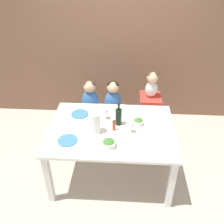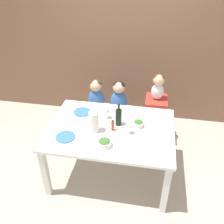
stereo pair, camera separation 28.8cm
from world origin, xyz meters
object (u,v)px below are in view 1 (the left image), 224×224
at_px(person_child_center, 113,96).
at_px(wine_bottle, 119,116).
at_px(salad_bowl_small, 138,122).
at_px(chair_far_center, 113,115).
at_px(chair_far_left, 91,115).
at_px(chair_right_highchair, 150,106).
at_px(dinner_plate_back_left, 80,114).
at_px(salad_bowl_large, 109,143).
at_px(person_child_left, 90,96).
at_px(paper_towel_roll, 95,123).
at_px(person_baby_right, 152,83).
at_px(wine_glass_far, 105,111).
at_px(wine_glass_near, 131,125).
at_px(dinner_plate_front_left, 68,140).

bearing_deg(person_child_center, wine_bottle, -81.49).
height_order(wine_bottle, salad_bowl_small, wine_bottle).
bearing_deg(chair_far_center, salad_bowl_small, -64.02).
bearing_deg(chair_far_left, chair_right_highchair, -0.00).
xyz_separation_m(chair_far_left, wine_bottle, (0.45, -0.73, 0.49)).
height_order(chair_far_center, wine_bottle, wine_bottle).
bearing_deg(dinner_plate_back_left, salad_bowl_large, -54.72).
bearing_deg(person_child_left, salad_bowl_large, -72.48).
bearing_deg(paper_towel_roll, dinner_plate_back_left, 125.10).
distance_m(paper_towel_roll, dinner_plate_back_left, 0.45).
xyz_separation_m(chair_far_center, wine_bottle, (0.11, -0.73, 0.49)).
distance_m(paper_towel_roll, salad_bowl_large, 0.31).
xyz_separation_m(chair_far_left, person_child_center, (0.34, 0.00, 0.34)).
height_order(person_child_left, person_baby_right, person_baby_right).
height_order(paper_towel_roll, wine_glass_far, paper_towel_roll).
bearing_deg(person_child_center, paper_towel_roll, -99.62).
height_order(person_child_center, salad_bowl_small, person_child_center).
xyz_separation_m(wine_glass_far, salad_bowl_small, (0.41, -0.11, -0.07)).
bearing_deg(chair_right_highchair, chair_far_center, 180.00).
relative_size(wine_bottle, wine_glass_near, 1.89).
bearing_deg(dinner_plate_front_left, person_child_left, 84.26).
bearing_deg(person_baby_right, chair_far_left, -179.87).
height_order(chair_far_center, salad_bowl_small, salad_bowl_small).
relative_size(chair_far_center, paper_towel_roll, 1.76).
bearing_deg(chair_far_center, paper_towel_roll, -99.64).
relative_size(person_baby_right, dinner_plate_front_left, 1.71).
relative_size(person_child_left, wine_glass_far, 3.30).
bearing_deg(chair_far_left, dinner_plate_front_left, -95.75).
bearing_deg(wine_glass_far, chair_far_left, 114.67).
relative_size(chair_far_center, person_baby_right, 1.18).
height_order(wine_bottle, paper_towel_roll, wine_bottle).
xyz_separation_m(salad_bowl_large, dinner_plate_back_left, (-0.42, 0.60, -0.04)).
distance_m(wine_glass_far, dinner_plate_front_left, 0.62).
height_order(person_child_left, dinner_plate_front_left, person_child_left).
bearing_deg(paper_towel_roll, person_baby_right, 51.89).
bearing_deg(salad_bowl_small, salad_bowl_large, -128.37).
height_order(wine_glass_near, wine_glass_far, same).
distance_m(person_baby_right, wine_glass_far, 0.88).
height_order(chair_right_highchair, wine_glass_near, wine_glass_near).
distance_m(wine_glass_near, dinner_plate_back_left, 0.75).
distance_m(chair_far_left, person_child_center, 0.48).
bearing_deg(chair_right_highchair, chair_far_left, 180.00).
bearing_deg(chair_right_highchair, dinner_plate_front_left, -133.01).
relative_size(chair_right_highchair, person_child_center, 1.46).
xyz_separation_m(chair_far_center, person_child_center, (-0.00, 0.00, 0.34)).
distance_m(wine_glass_near, salad_bowl_small, 0.19).
xyz_separation_m(wine_bottle, paper_towel_roll, (-0.26, -0.18, 0.02)).
distance_m(chair_far_left, chair_right_highchair, 0.92).
bearing_deg(chair_far_center, chair_far_left, 180.00).
height_order(chair_far_left, person_baby_right, person_baby_right).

